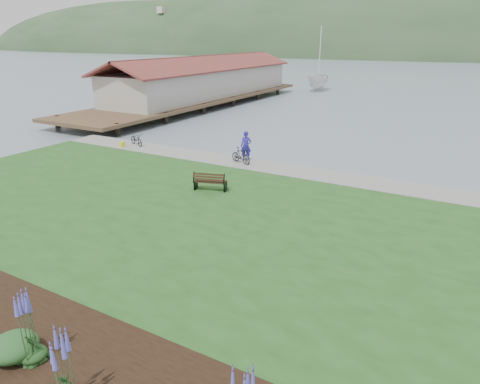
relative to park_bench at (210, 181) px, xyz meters
The scene contains 13 objects.
ground 3.35m from the park_bench, 37.91° to the right, with size 600.00×600.00×0.00m, color slate.
lawn 4.78m from the park_bench, 57.37° to the right, with size 34.00×20.00×0.40m, color #1F4E1B.
shoreline_path 5.55m from the park_bench, 62.52° to the left, with size 34.00×2.20×0.03m, color gray.
pier_pavilion 30.97m from the park_bench, 124.35° to the left, with size 8.00×36.00×5.40m.
park_bench is the anchor object (origin of this frame).
person 5.64m from the park_bench, 100.78° to the left, with size 0.75×0.51×2.06m, color #29229F.
bicycle_a 10.64m from the park_bench, 151.12° to the left, with size 1.63×0.57×0.85m, color black.
bicycle_b 4.89m from the park_bench, 101.75° to the left, with size 1.54×0.44×0.93m, color black.
sailboat 46.06m from the park_bench, 103.39° to the left, with size 10.63×10.82×28.03m, color silver.
pannier 10.77m from the park_bench, 156.31° to the left, with size 0.21×0.32×0.34m, color yellow.
echium_0 12.92m from the park_bench, 69.40° to the right, with size 0.62×0.62×2.06m.
echium_4 11.98m from the park_bench, 76.20° to the right, with size 0.62×0.62×2.26m.
shrub_0 12.00m from the park_bench, 78.54° to the right, with size 1.09×1.09×0.55m, color #1E4C21.
Camera 1 is at (8.22, -14.14, 7.34)m, focal length 32.00 mm.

